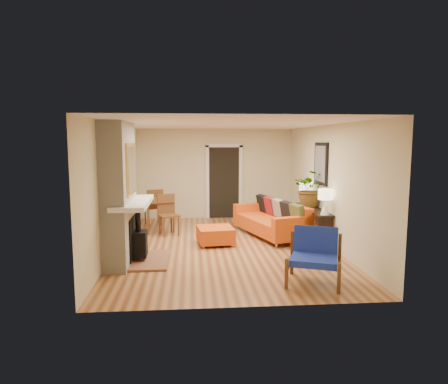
{
  "coord_description": "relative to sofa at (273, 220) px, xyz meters",
  "views": [
    {
      "loc": [
        -0.71,
        -8.41,
        2.25
      ],
      "look_at": [
        0.0,
        0.2,
        1.15
      ],
      "focal_mm": 32.0,
      "sensor_mm": 36.0,
      "label": 1
    }
  ],
  "objects": [
    {
      "name": "room_shell",
      "position": [
        -0.63,
        1.78,
        0.85
      ],
      "size": [
        6.5,
        6.5,
        6.5
      ],
      "color": "#C3814B",
      "rests_on": "ground"
    },
    {
      "name": "fireplace",
      "position": [
        -3.24,
        -1.85,
        0.85
      ],
      "size": [
        1.09,
        1.68,
        2.6
      ],
      "color": "white",
      "rests_on": "ground"
    },
    {
      "name": "sofa",
      "position": [
        0.0,
        0.0,
        0.0
      ],
      "size": [
        1.58,
        2.42,
        0.88
      ],
      "color": "silver",
      "rests_on": "ground"
    },
    {
      "name": "ottoman",
      "position": [
        -1.43,
        -0.72,
        -0.17
      ],
      "size": [
        0.84,
        0.84,
        0.38
      ],
      "color": "silver",
      "rests_on": "ground"
    },
    {
      "name": "blue_chair",
      "position": [
        0.02,
        -3.17,
        0.08
      ],
      "size": [
        1.06,
        1.05,
        0.86
      ],
      "color": "brown",
      "rests_on": "ground"
    },
    {
      "name": "dining_table",
      "position": [
        -2.82,
        0.87,
        0.25
      ],
      "size": [
        1.21,
        1.84,
        0.98
      ],
      "color": "brown",
      "rests_on": "ground"
    },
    {
      "name": "console_table",
      "position": [
        0.83,
        -0.47,
        0.19
      ],
      "size": [
        0.34,
        1.85,
        0.72
      ],
      "color": "black",
      "rests_on": "ground"
    },
    {
      "name": "lamp_near",
      "position": [
        0.83,
        -1.25,
        0.68
      ],
      "size": [
        0.3,
        0.3,
        0.54
      ],
      "color": "white",
      "rests_on": "console_table"
    },
    {
      "name": "lamp_far",
      "position": [
        0.83,
        0.2,
        0.68
      ],
      "size": [
        0.3,
        0.3,
        0.54
      ],
      "color": "white",
      "rests_on": "console_table"
    },
    {
      "name": "houseplant",
      "position": [
        0.82,
        -0.24,
        0.77
      ],
      "size": [
        0.88,
        0.79,
        0.87
      ],
      "primitive_type": "imported",
      "rotation": [
        0.0,
        0.0,
        -0.15
      ],
      "color": "#1E5919",
      "rests_on": "console_table"
    }
  ]
}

